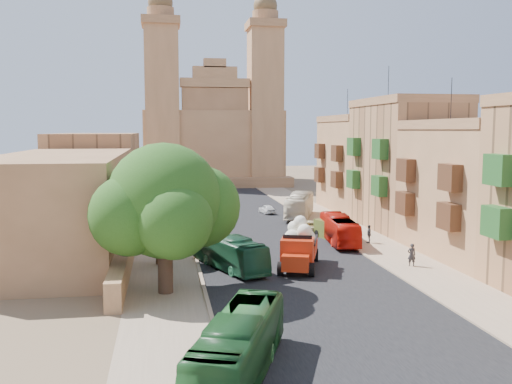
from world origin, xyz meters
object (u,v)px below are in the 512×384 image
object	(u,v)px
street_tree_d	(160,183)
car_white_a	(216,214)
street_tree_a	(158,220)
red_truck	(299,246)
bus_red_east	(339,229)
bus_green_south	(239,346)
car_cream	(307,226)
olive_pickup	(332,230)
car_blue_b	(209,195)
pedestrian_a	(412,255)
church	(212,135)
ficus_tree	(166,205)
bus_cream_east	(299,206)
pedestrian_c	(369,234)
car_white_b	(267,209)
street_tree_c	(159,188)
bus_green_north	(228,252)
car_blue_a	(250,257)
car_dkblue	(224,204)
street_tree_b	(159,203)

from	to	relation	value
street_tree_d	car_white_a	size ratio (longest dim) A/B	1.12
street_tree_d	street_tree_a	bearing A→B (deg)	-90.00
red_truck	bus_red_east	size ratio (longest dim) A/B	0.77
red_truck	bus_green_south	world-z (taller)	red_truck
red_truck	car_cream	bearing A→B (deg)	73.39
olive_pickup	car_blue_b	size ratio (longest dim) A/B	1.07
street_tree_d	pedestrian_a	bearing A→B (deg)	-64.18
car_white_a	church	bearing A→B (deg)	110.03
ficus_tree	car_cream	world-z (taller)	ficus_tree
bus_cream_east	pedestrian_c	size ratio (longest dim) A/B	6.11
car_cream	car_white_b	size ratio (longest dim) A/B	1.33
church	pedestrian_a	distance (m)	71.51
street_tree_c	bus_green_north	bearing A→B (deg)	-78.73
olive_pickup	bus_green_south	xyz separation A→B (m)	(-13.00, -29.30, 0.53)
street_tree_a	bus_red_east	xyz separation A→B (m)	(16.50, 5.90, -2.21)
street_tree_d	pedestrian_a	distance (m)	44.23
street_tree_a	pedestrian_c	distance (m)	20.15
bus_red_east	bus_cream_east	xyz separation A→B (m)	(0.00, 15.62, 0.18)
street_tree_c	pedestrian_a	world-z (taller)	street_tree_c
bus_green_north	car_blue_a	bearing A→B (deg)	6.62
church	bus_red_east	world-z (taller)	church
bus_red_east	car_white_b	distance (m)	19.78
church	olive_pickup	size ratio (longest dim) A/B	8.16
street_tree_d	street_tree_c	bearing A→B (deg)	-90.00
car_blue_a	car_dkblue	size ratio (longest dim) A/B	0.92
street_tree_a	street_tree_b	bearing A→B (deg)	90.00
street_tree_d	red_truck	bearing A→B (deg)	-74.84
bus_red_east	car_blue_b	size ratio (longest dim) A/B	2.20
street_tree_c	bus_green_south	bearing A→B (deg)	-85.58
church	street_tree_a	xyz separation A→B (m)	(-10.00, -66.61, -6.04)
car_dkblue	car_blue_b	size ratio (longest dim) A/B	0.95
church	street_tree_c	xyz separation A→B (m)	(-10.00, -42.61, -5.95)
car_dkblue	olive_pickup	bearing A→B (deg)	-95.40
ficus_tree	street_tree_c	bearing A→B (deg)	91.05
street_tree_b	car_blue_b	bearing A→B (deg)	76.02
pedestrian_a	pedestrian_c	distance (m)	9.19
street_tree_b	pedestrian_a	xyz separation A→B (m)	(19.24, -15.77, -2.38)
bus_red_east	car_cream	world-z (taller)	bus_red_east
car_white_a	car_cream	bearing A→B (deg)	-24.74
street_tree_a	car_white_b	bearing A→B (deg)	62.46
car_dkblue	pedestrian_c	size ratio (longest dim) A/B	2.33
car_dkblue	pedestrian_a	size ratio (longest dim) A/B	2.23
street_tree_c	street_tree_d	xyz separation A→B (m)	(0.00, 12.00, -0.48)
bus_cream_east	car_cream	world-z (taller)	bus_cream_east
bus_cream_east	car_white_a	distance (m)	10.05
ficus_tree	olive_pickup	size ratio (longest dim) A/B	2.18
pedestrian_c	olive_pickup	bearing A→B (deg)	-118.17
street_tree_b	street_tree_c	size ratio (longest dim) A/B	0.92
pedestrian_a	pedestrian_c	size ratio (longest dim) A/B	1.04
bus_green_south	pedestrian_a	distance (m)	23.56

